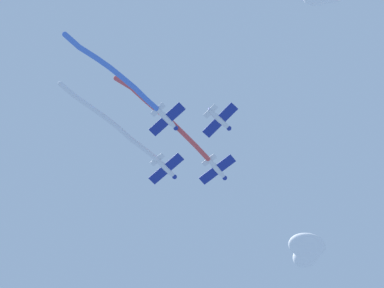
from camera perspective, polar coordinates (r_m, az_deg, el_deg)
name	(u,v)px	position (r m, az deg, el deg)	size (l,w,h in m)	color
airplane_lead	(217,169)	(90.22, 2.95, -2.95)	(7.24, 5.90, 1.89)	silver
smoke_trail_lead	(164,117)	(87.99, -3.27, 3.13)	(15.30, 17.33, 2.80)	#DB4C4C
airplane_left_wing	(166,168)	(89.73, -3.07, -2.85)	(7.10, 6.01, 1.89)	silver
smoke_trail_left_wing	(109,122)	(88.51, -9.67, 2.60)	(15.77, 16.26, 2.94)	white
airplane_right_wing	(220,120)	(87.26, 3.27, 2.84)	(6.85, 6.16, 1.89)	silver
airplane_slot	(167,119)	(86.66, -2.96, 2.94)	(7.08, 6.03, 1.89)	silver
smoke_trail_slot	(114,72)	(84.10, -9.15, 8.28)	(13.55, 15.70, 3.33)	#4C75DB
cloud_east	(307,250)	(116.31, 13.27, -11.96)	(10.30, 10.84, 4.23)	white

